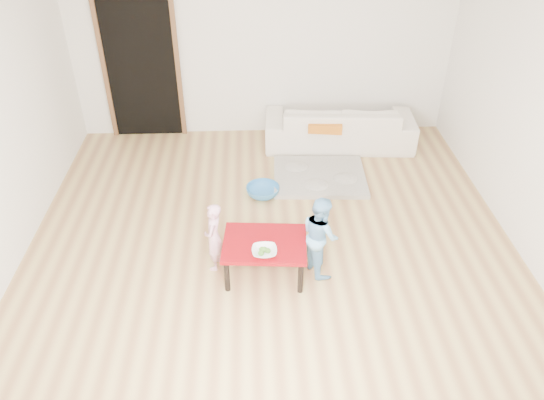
{
  "coord_description": "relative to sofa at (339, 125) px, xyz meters",
  "views": [
    {
      "loc": [
        -0.18,
        -4.3,
        3.5
      ],
      "look_at": [
        0.0,
        -0.2,
        0.65
      ],
      "focal_mm": 35.0,
      "sensor_mm": 36.0,
      "label": 1
    }
  ],
  "objects": [
    {
      "name": "broccoli",
      "position": [
        -1.09,
        -2.72,
        0.13
      ],
      "size": [
        0.12,
        0.12,
        0.06
      ],
      "primitive_type": null,
      "color": "#2D5919",
      "rests_on": "red_table"
    },
    {
      "name": "child_blue",
      "position": [
        -0.56,
        -2.5,
        0.13
      ],
      "size": [
        0.43,
        0.48,
        0.83
      ],
      "primitive_type": "imported",
      "rotation": [
        0.0,
        0.0,
        1.92
      ],
      "color": "#65BBEA",
      "rests_on": "floor"
    },
    {
      "name": "blanket",
      "position": [
        -0.36,
        -0.87,
        -0.26
      ],
      "size": [
        1.16,
        0.98,
        0.06
      ],
      "primitive_type": null,
      "rotation": [
        0.0,
        0.0,
        -0.05
      ],
      "color": "#BDB4A6",
      "rests_on": "floor"
    },
    {
      "name": "basin",
      "position": [
        -1.06,
        -1.22,
        -0.23
      ],
      "size": [
        0.39,
        0.39,
        0.12
      ],
      "primitive_type": "imported",
      "color": "#327CBE",
      "rests_on": "floor"
    },
    {
      "name": "doorway",
      "position": [
        -2.6,
        0.43,
        0.74
      ],
      "size": [
        1.02,
        0.08,
        2.11
      ],
      "primitive_type": null,
      "color": "brown",
      "rests_on": "back_wall"
    },
    {
      "name": "back_wall",
      "position": [
        -1.0,
        0.45,
        1.01
      ],
      "size": [
        5.0,
        0.02,
        2.6
      ],
      "primitive_type": "cube",
      "color": "white",
      "rests_on": "floor"
    },
    {
      "name": "red_table",
      "position": [
        -1.08,
        -2.55,
        -0.09
      ],
      "size": [
        0.81,
        0.64,
        0.39
      ],
      "primitive_type": null,
      "rotation": [
        0.0,
        0.0,
        -0.08
      ],
      "color": "maroon",
      "rests_on": "floor"
    },
    {
      "name": "child_pink",
      "position": [
        -1.56,
        -2.42,
        0.07
      ],
      "size": [
        0.21,
        0.29,
        0.72
      ],
      "primitive_type": "imported",
      "rotation": [
        0.0,
        0.0,
        -1.74
      ],
      "color": "#D5618F",
      "rests_on": "floor"
    },
    {
      "name": "cushion",
      "position": [
        -0.23,
        -0.26,
        0.15
      ],
      "size": [
        0.48,
        0.44,
        0.11
      ],
      "primitive_type": "cube",
      "rotation": [
        0.0,
        0.0,
        -0.15
      ],
      "color": "orange",
      "rests_on": "sofa"
    },
    {
      "name": "right_wall",
      "position": [
        1.5,
        -2.05,
        1.01
      ],
      "size": [
        0.02,
        5.0,
        2.6
      ],
      "primitive_type": "cube",
      "color": "white",
      "rests_on": "floor"
    },
    {
      "name": "floor",
      "position": [
        -1.0,
        -2.05,
        -0.29
      ],
      "size": [
        5.0,
        5.0,
        0.01
      ],
      "primitive_type": "cube",
      "color": "#A37246",
      "rests_on": "ground"
    },
    {
      "name": "sofa",
      "position": [
        0.0,
        0.0,
        0.0
      ],
      "size": [
        2.01,
        0.88,
        0.57
      ],
      "primitive_type": "imported",
      "rotation": [
        0.0,
        0.0,
        3.08
      ],
      "color": "white",
      "rests_on": "floor"
    },
    {
      "name": "bowl",
      "position": [
        -1.09,
        -2.72,
        0.13
      ],
      "size": [
        0.23,
        0.23,
        0.06
      ],
      "primitive_type": "imported",
      "color": "white",
      "rests_on": "red_table"
    }
  ]
}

